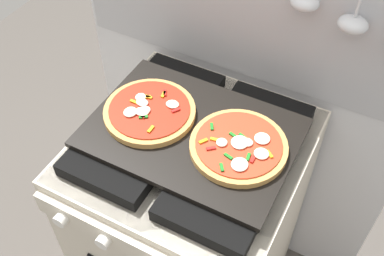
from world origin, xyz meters
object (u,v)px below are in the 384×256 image
object	(u,v)px
pizza_left	(150,110)
pizza_right	(239,146)
baking_tray	(192,133)
stove	(192,224)

from	to	relation	value
pizza_left	pizza_right	xyz separation A→B (m)	(0.26, -0.00, 0.00)
baking_tray	pizza_right	distance (m)	0.14
baking_tray	pizza_left	size ratio (longest dim) A/B	2.17
baking_tray	pizza_right	xyz separation A→B (m)	(0.13, 0.00, 0.02)
stove	pizza_right	world-z (taller)	pizza_right
stove	baking_tray	bearing A→B (deg)	90.00
stove	baking_tray	world-z (taller)	baking_tray
pizza_right	pizza_left	bearing A→B (deg)	179.51
pizza_left	pizza_right	distance (m)	0.26
stove	pizza_right	distance (m)	0.50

